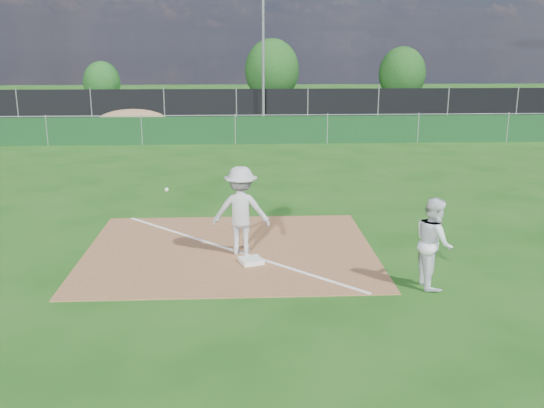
{
  "coord_description": "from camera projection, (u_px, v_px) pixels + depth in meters",
  "views": [
    {
      "loc": [
        0.28,
        -11.1,
        4.21
      ],
      "look_at": [
        0.89,
        1.0,
        1.0
      ],
      "focal_mm": 40.0,
      "sensor_mm": 36.0,
      "label": 1
    }
  ],
  "objects": [
    {
      "name": "car_right",
      "position": [
        302.0,
        102.0,
        38.38
      ],
      "size": [
        4.6,
        2.91,
        1.24
      ],
      "primitive_type": "imported",
      "rotation": [
        0.0,
        0.0,
        1.87
      ],
      "color": "black",
      "rests_on": "parking_lot"
    },
    {
      "name": "play_at_first",
      "position": [
        241.0,
        210.0,
        12.32
      ],
      "size": [
        2.13,
        0.76,
        1.81
      ],
      "color": "silver",
      "rests_on": "infield_dirt"
    },
    {
      "name": "green_fence",
      "position": [
        235.0,
        130.0,
        26.11
      ],
      "size": [
        44.0,
        0.05,
        1.2
      ],
      "primitive_type": "cube",
      "color": "#0E3416",
      "rests_on": "ground"
    },
    {
      "name": "infield_dirt",
      "position": [
        230.0,
        250.0,
        12.74
      ],
      "size": [
        6.0,
        5.0,
        0.02
      ],
      "primitive_type": "cube",
      "color": "brown",
      "rests_on": "ground"
    },
    {
      "name": "tree_mid",
      "position": [
        272.0,
        70.0,
        43.54
      ],
      "size": [
        3.9,
        3.9,
        4.62
      ],
      "color": "#382316",
      "rests_on": "ground"
    },
    {
      "name": "black_fence",
      "position": [
        236.0,
        105.0,
        33.76
      ],
      "size": [
        46.0,
        0.04,
        1.8
      ],
      "primitive_type": "cube",
      "color": "black",
      "rests_on": "ground"
    },
    {
      "name": "car_mid",
      "position": [
        247.0,
        101.0,
        38.47
      ],
      "size": [
        4.54,
        2.9,
        1.41
      ],
      "primitive_type": "imported",
      "rotation": [
        0.0,
        0.0,
        1.93
      ],
      "color": "black",
      "rests_on": "parking_lot"
    },
    {
      "name": "dirt_mound",
      "position": [
        132.0,
        121.0,
        29.25
      ],
      "size": [
        3.38,
        2.6,
        1.17
      ],
      "primitive_type": "ellipsoid",
      "color": "#99704A",
      "rests_on": "ground"
    },
    {
      "name": "ground",
      "position": [
        234.0,
        167.0,
        21.44
      ],
      "size": [
        90.0,
        90.0,
        0.0
      ],
      "primitive_type": "plane",
      "color": "#17490F",
      "rests_on": "ground"
    },
    {
      "name": "light_pole",
      "position": [
        263.0,
        48.0,
        32.75
      ],
      "size": [
        0.16,
        0.16,
        8.0
      ],
      "primitive_type": "cylinder",
      "color": "slate",
      "rests_on": "ground"
    },
    {
      "name": "foul_line",
      "position": [
        230.0,
        249.0,
        12.74
      ],
      "size": [
        5.01,
        5.01,
        0.01
      ],
      "primitive_type": "cube",
      "rotation": [
        0.0,
        0.0,
        0.79
      ],
      "color": "white",
      "rests_on": "infield_dirt"
    },
    {
      "name": "tree_left",
      "position": [
        102.0,
        82.0,
        42.78
      ],
      "size": [
        2.58,
        2.58,
        3.06
      ],
      "color": "#382316",
      "rests_on": "ground"
    },
    {
      "name": "car_left",
      "position": [
        118.0,
        102.0,
        37.68
      ],
      "size": [
        4.2,
        2.02,
        1.38
      ],
      "primitive_type": "imported",
      "rotation": [
        0.0,
        0.0,
        1.67
      ],
      "color": "#B5B7BD",
      "rests_on": "parking_lot"
    },
    {
      "name": "parking_lot",
      "position": [
        237.0,
        112.0,
        38.81
      ],
      "size": [
        46.0,
        9.0,
        0.01
      ],
      "primitive_type": "cube",
      "color": "black",
      "rests_on": "ground"
    },
    {
      "name": "first_base",
      "position": [
        251.0,
        261.0,
        11.96
      ],
      "size": [
        0.53,
        0.53,
        0.09
      ],
      "primitive_type": "cube",
      "rotation": [
        0.0,
        0.0,
        0.33
      ],
      "color": "white",
      "rests_on": "infield_dirt"
    },
    {
      "name": "runner",
      "position": [
        434.0,
        243.0,
        10.69
      ],
      "size": [
        0.63,
        0.8,
        1.63
      ],
      "primitive_type": "imported",
      "rotation": [
        0.0,
        0.0,
        1.59
      ],
      "color": "silver",
      "rests_on": "ground"
    },
    {
      "name": "tree_right",
      "position": [
        402.0,
        74.0,
        44.73
      ],
      "size": [
        3.42,
        3.42,
        4.06
      ],
      "color": "#382316",
      "rests_on": "ground"
    }
  ]
}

